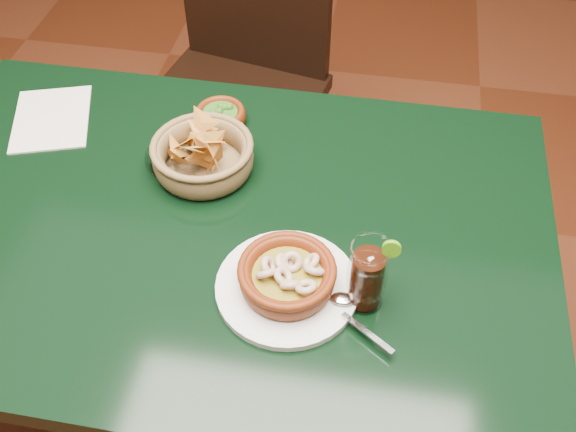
% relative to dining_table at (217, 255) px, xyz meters
% --- Properties ---
extents(ground, '(7.00, 7.00, 0.00)m').
position_rel_dining_table_xyz_m(ground, '(0.00, 0.00, -0.65)').
color(ground, '#471C0C').
rests_on(ground, ground).
extents(dining_table, '(1.20, 0.80, 0.75)m').
position_rel_dining_table_xyz_m(dining_table, '(0.00, 0.00, 0.00)').
color(dining_table, black).
rests_on(dining_table, ground).
extents(dining_chair, '(0.53, 0.53, 0.98)m').
position_rel_dining_table_xyz_m(dining_chair, '(-0.13, 0.71, -0.11)').
color(dining_chair, black).
rests_on(dining_chair, ground).
extents(shrimp_plate, '(0.29, 0.23, 0.07)m').
position_rel_dining_table_xyz_m(shrimp_plate, '(0.16, -0.12, 0.13)').
color(shrimp_plate, silver).
rests_on(shrimp_plate, dining_table).
extents(chip_basket, '(0.22, 0.22, 0.13)m').
position_rel_dining_table_xyz_m(chip_basket, '(-0.05, 0.13, 0.13)').
color(chip_basket, olive).
rests_on(chip_basket, dining_table).
extents(guacamole_ramekin, '(0.12, 0.12, 0.04)m').
position_rel_dining_table_xyz_m(guacamole_ramekin, '(-0.05, 0.26, 0.12)').
color(guacamole_ramekin, '#551C08').
rests_on(guacamole_ramekin, dining_table).
extents(cola_drink, '(0.13, 0.13, 0.15)m').
position_rel_dining_table_xyz_m(cola_drink, '(0.28, -0.12, 0.16)').
color(cola_drink, white).
rests_on(cola_drink, dining_table).
extents(glass_ashtray, '(0.13, 0.13, 0.03)m').
position_rel_dining_table_xyz_m(glass_ashtray, '(-0.10, 0.13, 0.11)').
color(glass_ashtray, white).
rests_on(glass_ashtray, dining_table).
extents(paper_menu, '(0.21, 0.24, 0.00)m').
position_rel_dining_table_xyz_m(paper_menu, '(-0.40, 0.22, 0.10)').
color(paper_menu, beige).
rests_on(paper_menu, dining_table).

